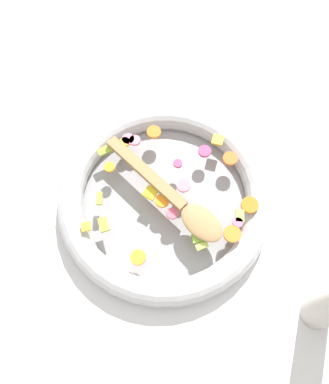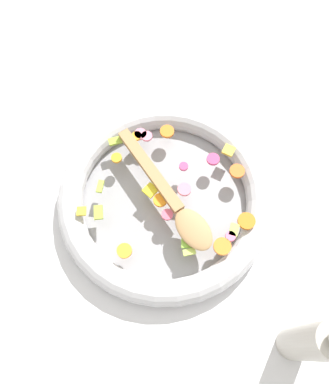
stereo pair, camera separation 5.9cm
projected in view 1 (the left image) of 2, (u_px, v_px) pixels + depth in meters
name	position (u px, v px, depth m)	size (l,w,h in m)	color
ground_plane	(164.00, 202.00, 0.77)	(4.00, 4.00, 0.00)	silver
skillet	(164.00, 198.00, 0.75)	(0.43, 0.43, 0.05)	gray
chopped_vegetables	(176.00, 186.00, 0.73)	(0.30, 0.34, 0.01)	orange
wooden_spoon	(174.00, 198.00, 0.71)	(0.25, 0.21, 0.01)	#A87F51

